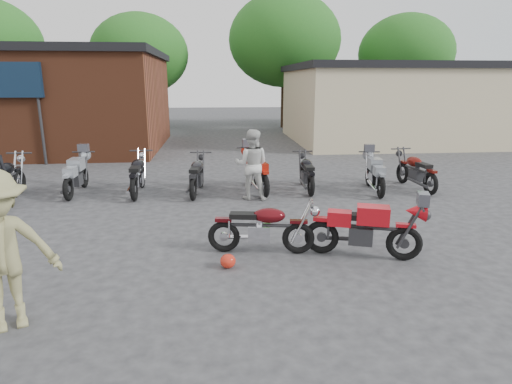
{
  "coord_description": "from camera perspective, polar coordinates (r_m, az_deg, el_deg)",
  "views": [
    {
      "loc": [
        -0.53,
        -6.16,
        2.95
      ],
      "look_at": [
        0.23,
        1.7,
        0.9
      ],
      "focal_mm": 30.0,
      "sensor_mm": 36.0,
      "label": 1
    }
  ],
  "objects": [
    {
      "name": "ground",
      "position": [
        6.85,
        -0.53,
        -10.96
      ],
      "size": [
        90.0,
        90.0,
        0.0
      ],
      "primitive_type": "plane",
      "color": "#2F2F31"
    },
    {
      "name": "brick_building",
      "position": [
        21.88,
        -28.79,
        10.3
      ],
      "size": [
        12.0,
        8.0,
        4.0
      ],
      "primitive_type": "cube",
      "color": "brown",
      "rests_on": "ground"
    },
    {
      "name": "stucco_building",
      "position": [
        23.03,
        17.91,
        10.87
      ],
      "size": [
        10.0,
        8.0,
        3.5
      ],
      "primitive_type": "cube",
      "color": "#C0B489",
      "rests_on": "ground"
    },
    {
      "name": "tree_1",
      "position": [
        28.52,
        -15.1,
        15.57
      ],
      "size": [
        5.92,
        5.92,
        7.4
      ],
      "primitive_type": null,
      "color": "#195A18",
      "rests_on": "ground"
    },
    {
      "name": "tree_2",
      "position": [
        28.56,
        3.79,
        17.42
      ],
      "size": [
        7.04,
        7.04,
        8.8
      ],
      "primitive_type": null,
      "color": "#195A18",
      "rests_on": "ground"
    },
    {
      "name": "tree_3",
      "position": [
        30.83,
        19.17,
        15.35
      ],
      "size": [
        6.08,
        6.08,
        7.6
      ],
      "primitive_type": null,
      "color": "#195A18",
      "rests_on": "ground"
    },
    {
      "name": "vintage_motorcycle",
      "position": [
        7.48,
        0.95,
        -4.36
      ],
      "size": [
        1.88,
        0.87,
        1.05
      ],
      "primitive_type": null,
      "rotation": [
        0.0,
        0.0,
        -0.16
      ],
      "color": "#4D090E",
      "rests_on": "ground"
    },
    {
      "name": "sportbike",
      "position": [
        7.53,
        14.37,
        -4.48
      ],
      "size": [
        2.01,
        1.2,
        1.11
      ],
      "primitive_type": null,
      "rotation": [
        0.0,
        0.0,
        -0.32
      ],
      "color": "red",
      "rests_on": "ground"
    },
    {
      "name": "helmet",
      "position": [
        7.05,
        -3.76,
        -9.17
      ],
      "size": [
        0.32,
        0.32,
        0.23
      ],
      "primitive_type": "ellipsoid",
      "rotation": [
        0.0,
        0.0,
        0.3
      ],
      "color": "red",
      "rests_on": "ground"
    },
    {
      "name": "person_light",
      "position": [
        10.88,
        -0.57,
        3.66
      ],
      "size": [
        0.99,
        0.84,
        1.79
      ],
      "primitive_type": "imported",
      "rotation": [
        0.0,
        0.0,
        2.94
      ],
      "color": "silver",
      "rests_on": "ground"
    },
    {
      "name": "person_tan",
      "position": [
        5.93,
        -30.94,
        -6.88
      ],
      "size": [
        1.47,
        1.22,
        1.98
      ],
      "primitive_type": "imported",
      "rotation": [
        0.0,
        0.0,
        0.44
      ],
      "color": "#8F8958",
      "rests_on": "ground"
    },
    {
      "name": "row_bike_0",
      "position": [
        12.51,
        -30.5,
        1.7
      ],
      "size": [
        0.72,
        2.09,
        1.21
      ],
      "primitive_type": null,
      "rotation": [
        0.0,
        0.0,
        1.56
      ],
      "color": "black",
      "rests_on": "ground"
    },
    {
      "name": "row_bike_1",
      "position": [
        12.46,
        -22.88,
        2.35
      ],
      "size": [
        0.66,
        1.95,
        1.13
      ],
      "primitive_type": null,
      "rotation": [
        0.0,
        0.0,
        1.58
      ],
      "color": "#979DA5",
      "rests_on": "ground"
    },
    {
      "name": "row_bike_2",
      "position": [
        11.89,
        -15.5,
        2.53
      ],
      "size": [
        0.72,
        2.03,
        1.17
      ],
      "primitive_type": null,
      "rotation": [
        0.0,
        0.0,
        1.6
      ],
      "color": "black",
      "rests_on": "ground"
    },
    {
      "name": "row_bike_3",
      "position": [
        11.6,
        -7.89,
        2.49
      ],
      "size": [
        0.83,
        1.97,
        1.11
      ],
      "primitive_type": null,
      "rotation": [
        0.0,
        0.0,
        1.46
      ],
      "color": "#242426",
      "rests_on": "ground"
    },
    {
      "name": "row_bike_4",
      "position": [
        11.73,
        0.05,
        3.04
      ],
      "size": [
        1.03,
        2.19,
        1.22
      ],
      "primitive_type": null,
      "rotation": [
        0.0,
        0.0,
        1.73
      ],
      "color": "#B61E0F",
      "rests_on": "ground"
    },
    {
      "name": "row_bike_5",
      "position": [
        11.95,
        6.78,
        2.82
      ],
      "size": [
        0.69,
        1.89,
        1.08
      ],
      "primitive_type": null,
      "rotation": [
        0.0,
        0.0,
        1.53
      ],
      "color": "black",
      "rests_on": "ground"
    },
    {
      "name": "row_bike_6",
      "position": [
        12.13,
        15.59,
        2.58
      ],
      "size": [
        0.87,
        1.95,
        1.09
      ],
      "primitive_type": null,
      "rotation": [
        0.0,
        0.0,
        1.44
      ],
      "color": "gray",
      "rests_on": "ground"
    },
    {
      "name": "row_bike_7",
      "position": [
        12.83,
        20.53,
        2.92
      ],
      "size": [
        0.84,
        2.01,
        1.13
      ],
      "primitive_type": null,
      "rotation": [
        0.0,
        0.0,
        1.67
      ],
      "color": "#570F0A",
      "rests_on": "ground"
    }
  ]
}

